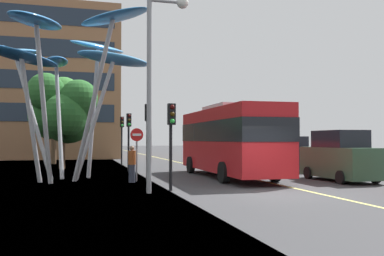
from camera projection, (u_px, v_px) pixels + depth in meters
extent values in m
cube|color=#38383A|center=(276.00, 196.00, 15.34)|extent=(120.00, 240.00, 0.10)
cube|color=#E0D666|center=(315.00, 193.00, 15.74)|extent=(0.16, 144.00, 0.01)
cube|color=red|center=(229.00, 140.00, 22.22)|extent=(2.58, 10.24, 3.12)
cube|color=black|center=(229.00, 132.00, 22.24)|extent=(2.61, 10.34, 1.00)
cube|color=yellow|center=(202.00, 120.00, 27.14)|extent=(1.36, 0.12, 0.36)
cube|color=#B2B2B7|center=(229.00, 108.00, 22.27)|extent=(1.89, 3.60, 0.24)
cylinder|color=black|center=(231.00, 164.00, 25.56)|extent=(0.29, 0.96, 0.96)
cylinder|color=black|center=(191.00, 165.00, 24.95)|extent=(0.29, 0.96, 0.96)
cylinder|color=black|center=(275.00, 171.00, 19.77)|extent=(0.29, 0.96, 0.96)
cylinder|color=black|center=(223.00, 172.00, 19.16)|extent=(0.29, 0.96, 0.96)
cylinder|color=#9EA0A5|center=(95.00, 119.00, 20.96)|extent=(1.98, 0.26, 5.98)
ellipsoid|color=#4CA3E5|center=(114.00, 59.00, 21.30)|extent=(3.62, 1.53, 1.01)
cylinder|color=#9EA0A5|center=(93.00, 111.00, 22.26)|extent=(0.77, 0.77, 6.82)
ellipsoid|color=#4299E0|center=(98.00, 47.00, 22.65)|extent=(3.74, 3.73, 0.72)
cylinder|color=#9EA0A5|center=(59.00, 117.00, 22.31)|extent=(0.68, 2.88, 6.26)
ellipsoid|color=#2D7FD1|center=(56.00, 62.00, 23.63)|extent=(1.82, 4.20, 0.73)
cylinder|color=#9EA0A5|center=(32.00, 114.00, 21.32)|extent=(2.18, 1.76, 6.43)
ellipsoid|color=#4CA3E5|center=(15.00, 52.00, 21.87)|extent=(3.26, 3.06, 0.65)
cylinder|color=#9EA0A5|center=(31.00, 120.00, 19.29)|extent=(1.07, 0.79, 5.65)
ellipsoid|color=#2D7FD1|center=(21.00, 56.00, 19.01)|extent=(3.76, 3.14, 0.85)
cylinder|color=#9EA0A5|center=(43.00, 105.00, 18.45)|extent=(0.81, 1.59, 6.87)
ellipsoid|color=#2D7FD1|center=(36.00, 21.00, 17.83)|extent=(2.84, 3.80, 0.58)
cylinder|color=#9EA0A5|center=(93.00, 102.00, 19.39)|extent=(1.87, 2.24, 7.32)
ellipsoid|color=#388EDB|center=(113.00, 17.00, 18.74)|extent=(3.54, 3.90, 0.45)
cylinder|color=black|center=(171.00, 147.00, 16.35)|extent=(0.12, 0.12, 3.29)
cube|color=black|center=(172.00, 114.00, 16.25)|extent=(0.28, 0.24, 0.80)
sphere|color=#390706|center=(172.00, 107.00, 16.13)|extent=(0.18, 0.18, 0.18)
sphere|color=#3A2707|center=(172.00, 114.00, 16.12)|extent=(0.18, 0.18, 0.18)
sphere|color=green|center=(172.00, 121.00, 16.12)|extent=(0.18, 0.18, 0.18)
cylinder|color=black|center=(147.00, 142.00, 20.47)|extent=(0.12, 0.12, 3.61)
cube|color=black|center=(148.00, 113.00, 20.37)|extent=(0.28, 0.24, 0.80)
sphere|color=red|center=(148.00, 107.00, 20.25)|extent=(0.18, 0.18, 0.18)
sphere|color=#3A2707|center=(148.00, 112.00, 20.25)|extent=(0.18, 0.18, 0.18)
sphere|color=black|center=(148.00, 118.00, 20.24)|extent=(0.18, 0.18, 0.18)
cylinder|color=black|center=(129.00, 142.00, 26.31)|extent=(0.12, 0.12, 3.52)
cube|color=black|center=(129.00, 120.00, 26.21)|extent=(0.28, 0.24, 0.80)
sphere|color=#390706|center=(129.00, 116.00, 26.09)|extent=(0.18, 0.18, 0.18)
sphere|color=#3A2707|center=(129.00, 120.00, 26.09)|extent=(0.18, 0.18, 0.18)
sphere|color=green|center=(129.00, 124.00, 26.08)|extent=(0.18, 0.18, 0.18)
cylinder|color=black|center=(122.00, 141.00, 32.92)|extent=(0.12, 0.12, 3.67)
cube|color=black|center=(122.00, 122.00, 32.82)|extent=(0.28, 0.24, 0.80)
sphere|color=#390706|center=(122.00, 118.00, 32.70)|extent=(0.18, 0.18, 0.18)
sphere|color=#3A2707|center=(122.00, 122.00, 32.70)|extent=(0.18, 0.18, 0.18)
sphere|color=green|center=(122.00, 125.00, 32.69)|extent=(0.18, 0.18, 0.18)
cube|color=#2D5138|center=(340.00, 162.00, 20.25)|extent=(1.75, 4.40, 1.39)
cube|color=black|center=(340.00, 139.00, 20.28)|extent=(1.61, 2.42, 0.80)
cylinder|color=black|center=(339.00, 172.00, 21.78)|extent=(0.20, 0.60, 0.60)
cylinder|color=black|center=(308.00, 173.00, 21.33)|extent=(0.20, 0.60, 0.60)
cylinder|color=black|center=(376.00, 177.00, 19.15)|extent=(0.20, 0.60, 0.60)
cylinder|color=black|center=(341.00, 177.00, 18.70)|extent=(0.20, 0.60, 0.60)
cube|color=black|center=(287.00, 158.00, 26.59)|extent=(1.89, 4.20, 1.25)
cube|color=black|center=(287.00, 142.00, 26.62)|extent=(1.73, 2.31, 0.69)
cylinder|color=black|center=(290.00, 165.00, 28.08)|extent=(0.20, 0.60, 0.60)
cylinder|color=black|center=(264.00, 165.00, 27.59)|extent=(0.20, 0.60, 0.60)
cylinder|color=black|center=(311.00, 167.00, 25.56)|extent=(0.20, 0.60, 0.60)
cylinder|color=black|center=(282.00, 168.00, 25.08)|extent=(0.20, 0.60, 0.60)
cylinder|color=gray|center=(149.00, 94.00, 15.71)|extent=(0.18, 0.18, 7.20)
cylinder|color=gray|center=(166.00, 1.00, 15.96)|extent=(1.25, 0.12, 0.12)
sphere|color=silver|center=(183.00, 3.00, 16.12)|extent=(0.44, 0.44, 0.44)
cylinder|color=brown|center=(62.00, 148.00, 28.58)|extent=(0.39, 0.39, 2.77)
sphere|color=#286028|center=(79.00, 98.00, 28.02)|extent=(2.44, 2.44, 2.44)
sphere|color=#286028|center=(49.00, 116.00, 29.09)|extent=(2.70, 2.70, 2.70)
sphere|color=#286028|center=(64.00, 116.00, 27.52)|extent=(2.81, 2.81, 2.81)
sphere|color=#286028|center=(46.00, 92.00, 28.19)|extent=(2.47, 2.47, 2.47)
sphere|color=#286028|center=(68.00, 117.00, 28.93)|extent=(3.62, 3.62, 3.62)
cylinder|color=brown|center=(54.00, 146.00, 34.46)|extent=(0.41, 0.41, 2.90)
sphere|color=#387A33|center=(52.00, 117.00, 35.08)|extent=(3.60, 3.60, 3.60)
sphere|color=#387A33|center=(69.00, 96.00, 35.91)|extent=(2.46, 2.46, 2.46)
sphere|color=#387A33|center=(50.00, 100.00, 35.15)|extent=(2.90, 2.90, 2.90)
sphere|color=#387A33|center=(52.00, 114.00, 35.50)|extent=(3.04, 3.04, 3.04)
sphere|color=#387A33|center=(64.00, 95.00, 33.68)|extent=(2.78, 2.78, 2.78)
cylinder|color=#2D3342|center=(132.00, 174.00, 19.52)|extent=(0.29, 0.29, 0.81)
cylinder|color=#99471E|center=(132.00, 158.00, 19.54)|extent=(0.34, 0.34, 0.63)
sphere|color=#937056|center=(132.00, 148.00, 19.55)|extent=(0.22, 0.22, 0.22)
cylinder|color=gray|center=(137.00, 155.00, 20.01)|extent=(0.08, 0.08, 2.46)
cylinder|color=red|center=(137.00, 135.00, 20.01)|extent=(0.60, 0.03, 0.60)
cube|color=white|center=(137.00, 135.00, 19.98)|extent=(0.40, 0.04, 0.11)
cube|color=#8E6042|center=(12.00, 86.00, 47.16)|extent=(22.11, 14.71, 15.53)
cube|color=#1E2838|center=(1.00, 112.00, 39.95)|extent=(20.78, 0.08, 1.74)
cube|color=#1E2838|center=(1.00, 78.00, 40.04)|extent=(20.78, 0.08, 1.74)
cube|color=#1E2838|center=(1.00, 45.00, 40.12)|extent=(20.78, 0.08, 1.74)
cube|color=#1E2838|center=(2.00, 12.00, 40.20)|extent=(20.78, 0.08, 1.74)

